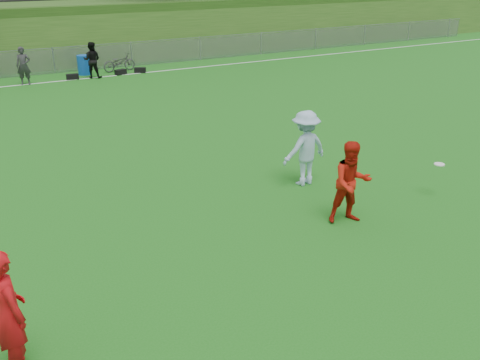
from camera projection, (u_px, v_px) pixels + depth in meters
ground at (261, 249)px, 10.55m from camera, size 120.00×120.00×0.00m
sideline_far at (64, 81)px, 25.10m from camera, size 60.00×0.10×0.01m
fence at (54, 60)px, 26.47m from camera, size 58.00×0.06×1.30m
berm at (18, 21)px, 35.04m from camera, size 120.00×18.00×3.00m
gear_bags at (84, 76)px, 25.56m from camera, size 7.56×0.52×0.26m
player_red_left at (9, 313)px, 7.11m from camera, size 0.62×0.78×1.88m
player_red_center at (351, 183)px, 11.32m from camera, size 1.04×0.91×1.82m
player_blue at (305, 148)px, 13.25m from camera, size 1.27×0.79×1.91m
frisbee at (439, 164)px, 12.61m from camera, size 0.25×0.25×0.02m
recycling_bin at (84, 65)px, 26.28m from camera, size 0.73×0.73×0.94m
bicycle at (119, 62)px, 27.06m from camera, size 1.76×0.81×0.89m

